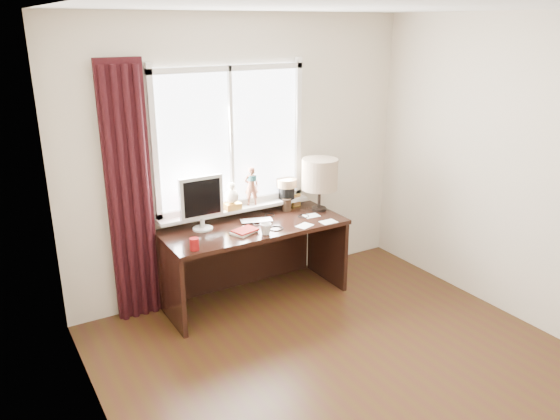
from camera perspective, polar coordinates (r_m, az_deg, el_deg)
floor at (r=4.21m, az=9.79°, el=-17.78°), size 3.50×4.00×0.00m
ceiling at (r=3.39m, az=12.38°, el=20.22°), size 3.50×4.00×0.00m
wall_back at (r=5.19m, az=-3.78°, el=5.54°), size 3.50×0.00×2.60m
wall_left at (r=2.83m, az=-17.02°, el=-7.07°), size 0.00×4.00×2.60m
wall_right at (r=4.90m, az=26.54°, el=2.73°), size 0.00×4.00×2.60m
laptop at (r=5.07m, az=-2.45°, el=-1.14°), size 0.34×0.27×0.02m
mug at (r=4.76m, az=-1.51°, el=-1.95°), size 0.14×0.14×0.11m
red_cup at (r=4.49m, az=-8.94°, el=-3.53°), size 0.08×0.08×0.10m
window at (r=5.10m, az=-4.69°, el=5.41°), size 1.52×0.20×1.40m
curtain at (r=4.77m, az=-15.40°, el=1.35°), size 0.38×0.09×2.25m
desk at (r=5.16m, az=-3.19°, el=-3.80°), size 1.70×0.70×0.75m
monitor at (r=4.85m, az=-8.21°, el=1.07°), size 0.40×0.18×0.49m
notebook_stack at (r=4.81m, az=-3.76°, el=-2.22°), size 0.27×0.24×0.03m
brush_holder at (r=5.35m, az=0.70°, el=0.57°), size 0.09×0.09×0.25m
icon_frame at (r=5.47m, az=1.71°, el=1.01°), size 0.10×0.03×0.13m
table_lamp at (r=5.29m, az=4.17°, el=3.70°), size 0.35×0.35×0.52m
loose_papers at (r=5.10m, az=3.66°, el=-1.15°), size 0.41×0.34×0.00m
desk_cables at (r=5.08m, az=0.32°, el=-1.16°), size 0.55×0.49×0.01m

